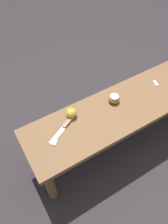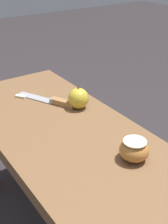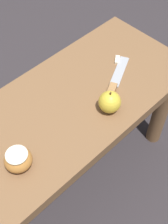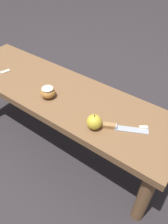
{
  "view_description": "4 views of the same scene",
  "coord_description": "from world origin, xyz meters",
  "px_view_note": "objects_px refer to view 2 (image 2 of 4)",
  "views": [
    {
      "loc": [
        -0.69,
        -0.68,
        1.64
      ],
      "look_at": [
        -0.23,
        0.08,
        0.49
      ],
      "focal_mm": 35.0,
      "sensor_mm": 36.0,
      "label": 1
    },
    {
      "loc": [
        0.48,
        -0.4,
        0.96
      ],
      "look_at": [
        -0.23,
        0.08,
        0.49
      ],
      "focal_mm": 50.0,
      "sensor_mm": 36.0,
      "label": 2
    },
    {
      "loc": [
        0.17,
        0.49,
        1.23
      ],
      "look_at": [
        -0.23,
        0.08,
        0.49
      ],
      "focal_mm": 50.0,
      "sensor_mm": 36.0,
      "label": 3
    },
    {
      "loc": [
        -0.67,
        0.69,
        1.2
      ],
      "look_at": [
        -0.23,
        0.08,
        0.49
      ],
      "focal_mm": 35.0,
      "sensor_mm": 36.0,
      "label": 4
    }
  ],
  "objects_px": {
    "knife": "(54,101)",
    "apple_whole": "(78,98)",
    "wooden_bench": "(108,189)",
    "apple_cut": "(134,150)"
  },
  "relations": [
    {
      "from": "knife",
      "to": "apple_whole",
      "type": "xyz_separation_m",
      "value": [
        0.08,
        0.05,
        0.03
      ]
    },
    {
      "from": "knife",
      "to": "apple_whole",
      "type": "distance_m",
      "value": 0.1
    },
    {
      "from": "apple_whole",
      "to": "apple_cut",
      "type": "distance_m",
      "value": 0.32
    },
    {
      "from": "knife",
      "to": "apple_whole",
      "type": "relative_size",
      "value": 2.83
    },
    {
      "from": "apple_whole",
      "to": "apple_cut",
      "type": "height_order",
      "value": "apple_whole"
    },
    {
      "from": "knife",
      "to": "apple_whole",
      "type": "height_order",
      "value": "apple_whole"
    },
    {
      "from": "wooden_bench",
      "to": "knife",
      "type": "distance_m",
      "value": 0.4
    },
    {
      "from": "wooden_bench",
      "to": "apple_cut",
      "type": "xyz_separation_m",
      "value": [
        0.01,
        0.07,
        0.1
      ]
    },
    {
      "from": "wooden_bench",
      "to": "knife",
      "type": "height_order",
      "value": "knife"
    },
    {
      "from": "knife",
      "to": "wooden_bench",
      "type": "bearing_deg",
      "value": 144.79
    }
  ]
}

